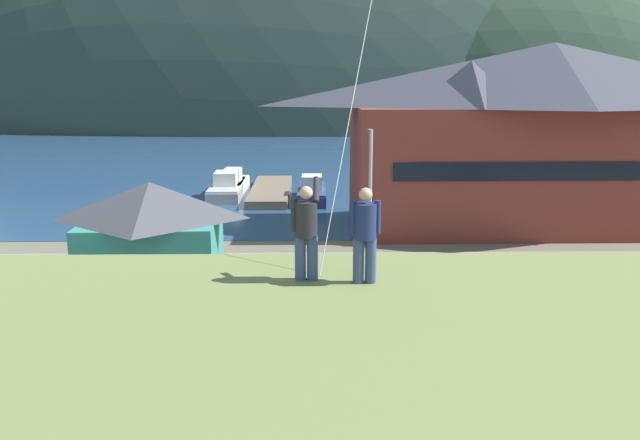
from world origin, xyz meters
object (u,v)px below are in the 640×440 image
object	(u,v)px
storage_shed_near_lot	(153,243)
moored_boat_wharfside	(227,188)
parked_car_front_row_silver	(17,338)
parked_car_lone_by_shed	(587,276)
person_kite_flyer	(306,229)
parked_car_corner_spot	(389,348)
moored_boat_outer_mooring	(312,192)
wharf_dock	(271,191)
parked_car_back_row_right	(422,285)
parking_light_pole	(370,194)
parked_car_mid_row_near	(255,330)
person_companion	(365,232)
moored_boat_inner_slip	(234,184)
harbor_lodge	(549,132)

from	to	relation	value
storage_shed_near_lot	moored_boat_wharfside	bearing A→B (deg)	90.48
parked_car_front_row_silver	parked_car_lone_by_shed	bearing A→B (deg)	15.93
person_kite_flyer	parked_car_corner_spot	bearing A→B (deg)	71.74
moored_boat_outer_mooring	parked_car_front_row_silver	xyz separation A→B (m)	(-10.15, -29.50, 0.34)
parked_car_front_row_silver	parked_car_corner_spot	bearing A→B (deg)	-4.64
person_kite_flyer	wharf_dock	bearing A→B (deg)	94.51
parked_car_back_row_right	person_kite_flyer	bearing A→B (deg)	-108.59
parked_car_back_row_right	parking_light_pole	xyz separation A→B (m)	(-1.89, 4.10, 3.19)
parked_car_corner_spot	person_kite_flyer	xyz separation A→B (m)	(-2.65, -8.04, 5.96)
parked_car_mid_row_near	parked_car_front_row_silver	bearing A→B (deg)	-176.03
wharf_dock	parked_car_back_row_right	world-z (taller)	parked_car_back_row_right
storage_shed_near_lot	parked_car_mid_row_near	distance (m)	7.41
storage_shed_near_lot	parked_car_back_row_right	world-z (taller)	storage_shed_near_lot
moored_boat_wharfside	person_companion	distance (m)	42.17
parked_car_lone_by_shed	parking_light_pole	xyz separation A→B (m)	(-9.49, 3.05, 3.19)
parked_car_mid_row_near	parking_light_pole	bearing A→B (deg)	61.41
moored_boat_inner_slip	person_kite_flyer	xyz separation A→B (m)	(6.54, -42.68, 6.31)
parked_car_corner_spot	person_companion	xyz separation A→B (m)	(-1.60, -8.22, 5.95)
storage_shed_near_lot	person_companion	bearing A→B (deg)	-63.02
harbor_lodge	parking_light_pole	bearing A→B (deg)	-139.14
moored_boat_outer_mooring	person_kite_flyer	size ratio (longest dim) A/B	3.82
moored_boat_outer_mooring	moored_boat_inner_slip	world-z (taller)	same
storage_shed_near_lot	parked_car_back_row_right	xyz separation A→B (m)	(11.52, -0.58, -1.76)
moored_boat_inner_slip	parking_light_pole	bearing A→B (deg)	-68.57
moored_boat_outer_mooring	moored_boat_inner_slip	xyz separation A→B (m)	(-6.76, 4.11, 0.00)
parked_car_lone_by_shed	parked_car_corner_spot	bearing A→B (deg)	-142.89
parked_car_mid_row_near	parking_light_pole	world-z (taller)	parking_light_pole
moored_boat_outer_mooring	harbor_lodge	bearing A→B (deg)	-30.97
harbor_lodge	moored_boat_inner_slip	distance (m)	26.36
moored_boat_inner_slip	person_companion	size ratio (longest dim) A/B	3.50
moored_boat_wharfside	person_kite_flyer	world-z (taller)	person_kite_flyer
storage_shed_near_lot	person_companion	size ratio (longest dim) A/B	3.54
wharf_dock	person_kite_flyer	world-z (taller)	person_kite_flyer
wharf_dock	moored_boat_wharfside	distance (m)	3.69
moored_boat_inner_slip	parked_car_front_row_silver	world-z (taller)	moored_boat_inner_slip
moored_boat_wharfside	parked_car_corner_spot	bearing A→B (deg)	-73.73
wharf_dock	person_companion	distance (m)	42.12
parked_car_front_row_silver	person_kite_flyer	distance (m)	14.71
moored_boat_outer_mooring	person_companion	distance (m)	39.26
moored_boat_outer_mooring	parked_car_back_row_right	size ratio (longest dim) A/B	1.65
parked_car_lone_by_shed	parked_car_mid_row_near	bearing A→B (deg)	-157.86
wharf_dock	moored_boat_outer_mooring	xyz separation A→B (m)	(3.47, -2.62, 0.37)
wharf_dock	storage_shed_near_lot	bearing A→B (deg)	-97.45
wharf_dock	parked_car_lone_by_shed	size ratio (longest dim) A/B	2.93
wharf_dock	person_kite_flyer	distance (m)	41.85
moored_boat_inner_slip	parked_car_front_row_silver	size ratio (longest dim) A/B	1.41
storage_shed_near_lot	person_kite_flyer	size ratio (longest dim) A/B	3.31
parking_light_pole	person_kite_flyer	distance (m)	18.94
parked_car_corner_spot	person_companion	bearing A→B (deg)	-101.03
parked_car_front_row_silver	parking_light_pole	xyz separation A→B (m)	(12.89, 9.44, 3.19)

